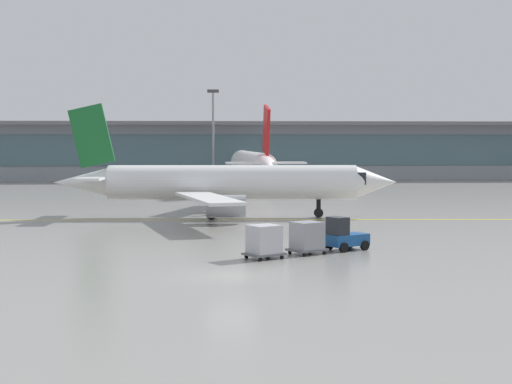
% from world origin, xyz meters
% --- Properties ---
extents(ground_plane, '(400.00, 400.00, 0.00)m').
position_xyz_m(ground_plane, '(0.00, 0.00, 0.00)').
color(ground_plane, gray).
extents(taxiway_centreline_stripe, '(109.86, 6.20, 0.01)m').
position_xyz_m(taxiway_centreline_stripe, '(1.20, 27.77, 0.00)').
color(taxiway_centreline_stripe, yellow).
rests_on(taxiway_centreline_stripe, ground_plane).
extents(terminal_concourse, '(219.84, 11.00, 9.60)m').
position_xyz_m(terminal_concourse, '(0.00, 94.75, 4.92)').
color(terminal_concourse, '#8C939E').
rests_on(terminal_concourse, ground_plane).
extents(gate_airplane_1, '(30.75, 33.14, 10.98)m').
position_xyz_m(gate_airplane_1, '(5.48, 69.81, 3.29)').
color(gate_airplane_1, white).
rests_on(gate_airplane_1, ground_plane).
extents(taxiing_regional_jet, '(29.94, 27.81, 9.92)m').
position_xyz_m(taxiing_regional_jet, '(0.81, 29.79, 2.97)').
color(taxiing_regional_jet, white).
rests_on(taxiing_regional_jet, ground_plane).
extents(baggage_tug, '(2.95, 2.57, 2.10)m').
position_xyz_m(baggage_tug, '(7.27, 8.74, 0.89)').
color(baggage_tug, '#194C8C').
rests_on(baggage_tug, ground_plane).
extents(cargo_dolly_lead, '(2.62, 2.45, 1.94)m').
position_xyz_m(cargo_dolly_lead, '(4.77, 7.26, 1.05)').
color(cargo_dolly_lead, '#595B60').
rests_on(cargo_dolly_lead, ground_plane).
extents(cargo_dolly_trailing, '(2.62, 2.45, 1.94)m').
position_xyz_m(cargo_dolly_trailing, '(2.08, 5.66, 1.05)').
color(cargo_dolly_trailing, '#595B60').
rests_on(cargo_dolly_trailing, ground_plane).
extents(apron_light_mast_1, '(1.80, 0.36, 14.44)m').
position_xyz_m(apron_light_mast_1, '(0.37, 85.81, 7.91)').
color(apron_light_mast_1, gray).
rests_on(apron_light_mast_1, ground_plane).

